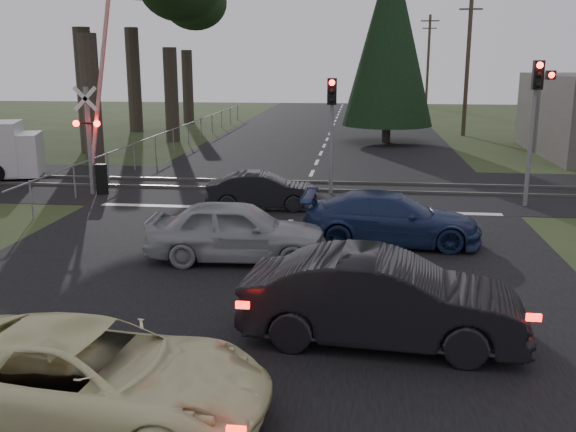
# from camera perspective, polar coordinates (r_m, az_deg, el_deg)

# --- Properties ---
(ground) EXTENTS (120.00, 120.00, 0.00)m
(ground) POSITION_cam_1_polar(r_m,az_deg,el_deg) (12.95, -3.02, -7.68)
(ground) COLOR #263819
(ground) RESTS_ON ground
(road) EXTENTS (14.00, 100.00, 0.01)m
(road) POSITION_cam_1_polar(r_m,az_deg,el_deg) (22.48, 1.16, 1.63)
(road) COLOR black
(road) RESTS_ON ground
(rail_corridor) EXTENTS (120.00, 8.00, 0.01)m
(rail_corridor) POSITION_cam_1_polar(r_m,az_deg,el_deg) (24.43, 1.60, 2.61)
(rail_corridor) COLOR black
(rail_corridor) RESTS_ON ground
(stop_line) EXTENTS (13.00, 0.35, 0.00)m
(stop_line) POSITION_cam_1_polar(r_m,az_deg,el_deg) (20.73, 0.69, 0.61)
(stop_line) COLOR silver
(stop_line) RESTS_ON ground
(rail_near) EXTENTS (120.00, 0.12, 0.10)m
(rail_near) POSITION_cam_1_polar(r_m,az_deg,el_deg) (23.64, 1.43, 2.34)
(rail_near) COLOR #59544C
(rail_near) RESTS_ON ground
(rail_far) EXTENTS (120.00, 0.12, 0.10)m
(rail_far) POSITION_cam_1_polar(r_m,az_deg,el_deg) (25.20, 1.75, 3.06)
(rail_far) COLOR #59544C
(rail_far) RESTS_ON ground
(crossing_signal) EXTENTS (1.62, 0.38, 6.96)m
(crossing_signal) POSITION_cam_1_polar(r_m,az_deg,el_deg) (23.73, -16.76, 6.72)
(crossing_signal) COLOR slate
(crossing_signal) RESTS_ON ground
(traffic_signal_right) EXTENTS (0.68, 0.48, 4.70)m
(traffic_signal_right) POSITION_cam_1_polar(r_m,az_deg,el_deg) (22.10, 21.21, 9.18)
(traffic_signal_right) COLOR slate
(traffic_signal_right) RESTS_ON ground
(traffic_signal_center) EXTENTS (0.32, 0.48, 4.10)m
(traffic_signal_center) POSITION_cam_1_polar(r_m,az_deg,el_deg) (22.66, 3.90, 8.86)
(traffic_signal_center) COLOR slate
(traffic_signal_center) RESTS_ON ground
(utility_pole_mid) EXTENTS (1.80, 0.26, 9.00)m
(utility_pole_mid) POSITION_cam_1_polar(r_m,az_deg,el_deg) (42.38, 15.70, 13.26)
(utility_pole_mid) COLOR #4C3D2D
(utility_pole_mid) RESTS_ON ground
(utility_pole_far) EXTENTS (1.80, 0.26, 9.00)m
(utility_pole_far) POSITION_cam_1_polar(r_m,az_deg,el_deg) (67.19, 12.35, 13.45)
(utility_pole_far) COLOR #4C3D2D
(utility_pole_far) RESTS_ON ground
(conifer_tree) EXTENTS (5.20, 5.20, 11.00)m
(conifer_tree) POSITION_cam_1_polar(r_m,az_deg,el_deg) (37.93, 9.03, 15.51)
(conifer_tree) COLOR #473D33
(conifer_tree) RESTS_ON ground
(fence_left) EXTENTS (0.10, 36.00, 1.20)m
(fence_left) POSITION_cam_1_polar(r_m,az_deg,el_deg) (36.07, -9.44, 6.04)
(fence_left) COLOR slate
(fence_left) RESTS_ON ground
(cream_coupe) EXTENTS (5.00, 2.59, 1.35)m
(cream_coupe) POSITION_cam_1_polar(r_m,az_deg,el_deg) (9.07, -17.27, -13.49)
(cream_coupe) COLOR beige
(cream_coupe) RESTS_ON ground
(dark_hatchback) EXTENTS (4.86, 2.06, 1.56)m
(dark_hatchback) POSITION_cam_1_polar(r_m,az_deg,el_deg) (11.04, 8.38, -7.35)
(dark_hatchback) COLOR black
(dark_hatchback) RESTS_ON ground
(silver_car) EXTENTS (4.37, 1.92, 1.46)m
(silver_car) POSITION_cam_1_polar(r_m,az_deg,el_deg) (15.40, -4.56, -1.33)
(silver_car) COLOR #919498
(silver_car) RESTS_ON ground
(blue_sedan) EXTENTS (4.70, 2.05, 1.34)m
(blue_sedan) POSITION_cam_1_polar(r_m,az_deg,el_deg) (16.99, 9.15, -0.23)
(blue_sedan) COLOR navy
(blue_sedan) RESTS_ON ground
(dark_car_far) EXTENTS (3.66, 1.54, 1.18)m
(dark_car_far) POSITION_cam_1_polar(r_m,az_deg,el_deg) (20.78, -2.27, 2.26)
(dark_car_far) COLOR black
(dark_car_far) RESTS_ON ground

